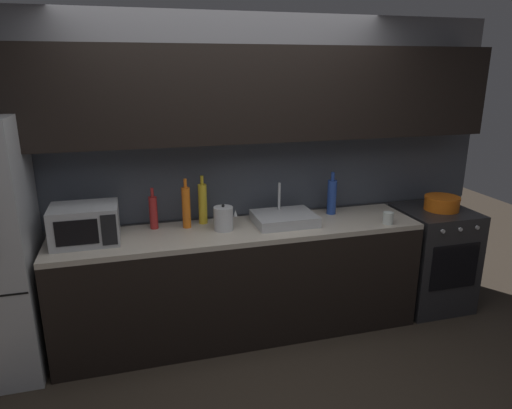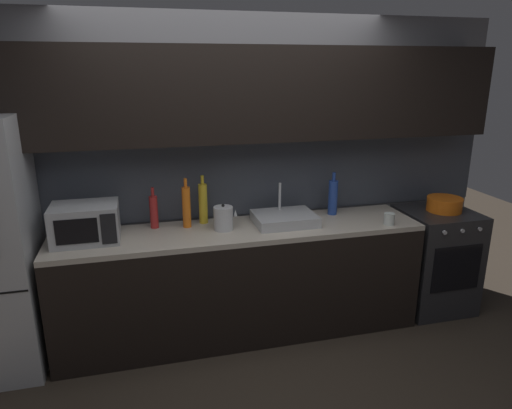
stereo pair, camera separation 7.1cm
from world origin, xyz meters
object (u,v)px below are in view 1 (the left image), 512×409
Objects in this scene: mug_clear at (388,218)px; wine_bottle_orange at (186,207)px; wine_bottle_red at (153,212)px; cooking_pot at (442,203)px; wine_bottle_blue at (332,196)px; wine_bottle_yellow at (203,203)px; microwave at (85,224)px; kettle at (224,218)px; oven_range at (432,258)px.

wine_bottle_orange is at bearing 167.47° from mug_clear.
wine_bottle_red is 1.08× the size of cooking_pot.
wine_bottle_blue reaches higher than wine_bottle_red.
mug_clear is (0.33, -0.36, -0.10)m from wine_bottle_blue.
wine_bottle_red is at bearing -176.86° from wine_bottle_yellow.
wine_bottle_blue is at bearing 0.79° from wine_bottle_orange.
cooking_pot is (2.93, -0.02, -0.07)m from microwave.
microwave is at bearing -175.89° from wine_bottle_blue.
wine_bottle_orange is 1.22m from wine_bottle_blue.
wine_bottle_blue reaches higher than mug_clear.
wine_bottle_red is at bearing 160.92° from kettle.
microwave is at bearing 179.54° from kettle.
wine_bottle_blue is (1.22, 0.02, -0.01)m from wine_bottle_orange.
wine_bottle_yellow is (0.87, 0.19, 0.03)m from microwave.
kettle is 1.93m from cooking_pot.
wine_bottle_orange is 1.00× the size of wine_bottle_yellow.
microwave is 0.51m from wine_bottle_red.
oven_range is 2.94m from microwave.
wine_bottle_orange reaches higher than kettle.
kettle is 0.97m from wine_bottle_blue.
kettle reaches higher than mug_clear.
wine_bottle_red reaches higher than oven_range.
wine_bottle_yellow is 1.30× the size of cooking_pot.
kettle is 0.30m from wine_bottle_orange.
oven_range is at bearing 18.39° from mug_clear.
wine_bottle_blue is at bearing 132.07° from mug_clear.
wine_bottle_orange is 0.25m from wine_bottle_red.
wine_bottle_red reaches higher than mug_clear.
wine_bottle_red is 1.84m from mug_clear.
wine_bottle_orange reaches higher than oven_range.
wine_bottle_yellow reaches higher than wine_bottle_blue.
oven_range is 0.51m from cooking_pot.
mug_clear is at bearing -12.23° from wine_bottle_red.
kettle is at bearing 179.70° from cooking_pot.
wine_bottle_yellow is 0.39m from wine_bottle_red.
wine_bottle_orange is at bearing 176.31° from cooking_pot.
wine_bottle_yellow reaches higher than microwave.
oven_range is 2.49× the size of wine_bottle_blue.
mug_clear is (1.29, -0.21, -0.04)m from kettle.
wine_bottle_orange is at bearing 9.61° from microwave.
kettle is 0.54m from wine_bottle_red.
microwave reaches higher than cooking_pot.
wine_bottle_yellow is at bearing 122.34° from kettle.
oven_range is 2.48m from wine_bottle_red.
wine_bottle_yellow is at bearing 174.23° from cooking_pot.
cooking_pot is (0.04, 0.00, 0.51)m from oven_range.
microwave reaches higher than mug_clear.
mug_clear is (2.28, -0.22, -0.09)m from microwave.
cooking_pot is at bearing -5.77° from wine_bottle_yellow.
kettle reaches higher than oven_range.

